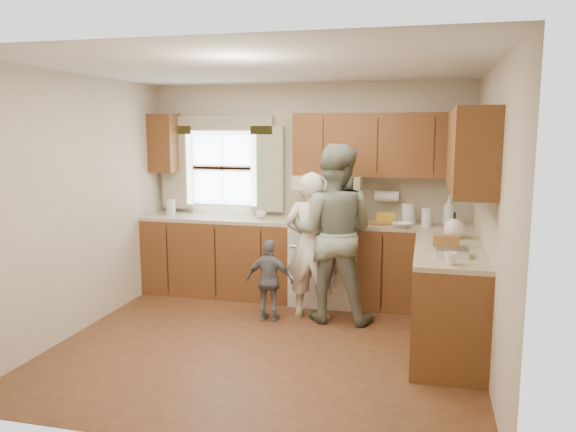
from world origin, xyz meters
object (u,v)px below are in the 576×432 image
(woman_right, at_px, (333,233))
(woman_left, at_px, (311,246))
(child, at_px, (270,280))
(stove, at_px, (326,262))

(woman_right, bearing_deg, woman_left, 5.70)
(woman_right, relative_size, child, 2.14)
(woman_right, bearing_deg, stove, -72.35)
(child, bearing_deg, woman_right, -158.99)
(stove, bearing_deg, child, -119.91)
(woman_right, bearing_deg, child, 19.54)
(woman_left, bearing_deg, stove, -92.61)
(woman_left, distance_m, child, 0.56)
(woman_left, relative_size, woman_right, 0.84)
(stove, height_order, woman_left, woman_left)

